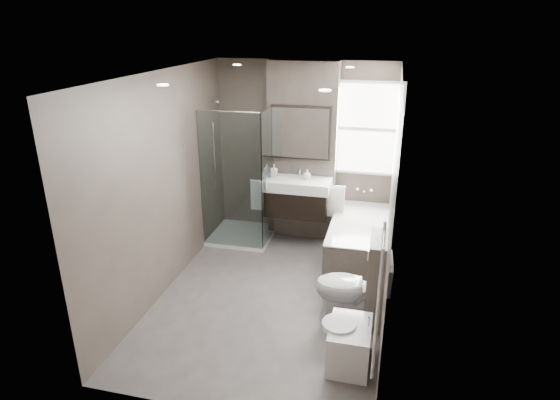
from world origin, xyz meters
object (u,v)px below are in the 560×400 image
(bathtub, at_px, (358,239))
(toilet, at_px, (352,288))
(bidet, at_px, (349,344))
(vanity, at_px, (297,197))

(bathtub, xyz_separation_m, toilet, (0.05, -1.41, 0.09))
(bathtub, distance_m, bidet, 2.13)
(bathtub, relative_size, bidet, 2.88)
(vanity, distance_m, bathtub, 1.07)
(vanity, height_order, bidet, vanity)
(toilet, bearing_deg, vanity, -153.93)
(vanity, distance_m, bidet, 2.70)
(vanity, distance_m, toilet, 2.02)
(vanity, xyz_separation_m, toilet, (0.97, -1.74, -0.34))
(vanity, xyz_separation_m, bidet, (1.01, -2.45, -0.51))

